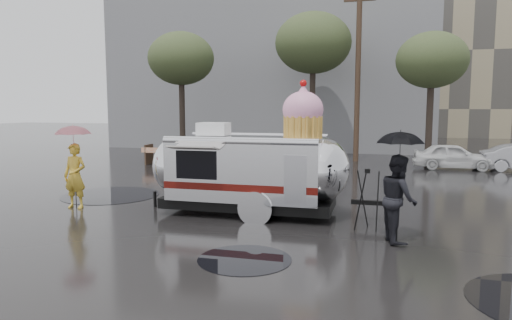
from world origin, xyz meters
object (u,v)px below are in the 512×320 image
(person_right, at_px, (398,198))
(tripod, at_px, (367,194))
(person_left, at_px, (75,176))
(airstream_trailer, at_px, (252,166))

(person_right, xyz_separation_m, tripod, (-0.67, 0.81, -0.09))
(person_left, height_order, tripod, person_left)
(person_right, bearing_deg, airstream_trailer, 50.46)
(person_left, bearing_deg, tripod, -2.09)
(tripod, bearing_deg, airstream_trailer, 168.99)
(airstream_trailer, bearing_deg, person_right, -25.17)
(airstream_trailer, relative_size, tripod, 4.66)
(person_right, relative_size, tripod, 1.30)
(airstream_trailer, relative_size, person_left, 3.65)
(airstream_trailer, xyz_separation_m, tripod, (3.05, -0.92, -0.43))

